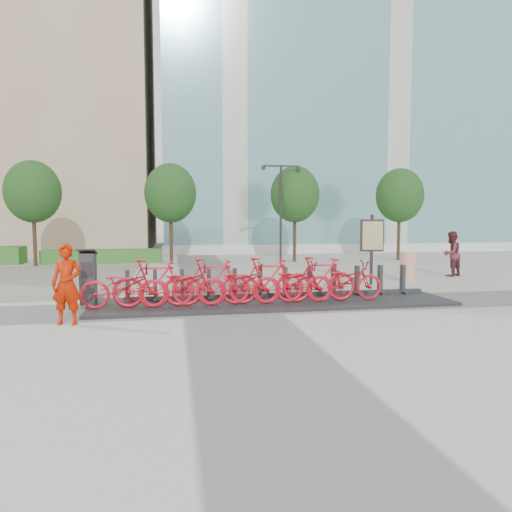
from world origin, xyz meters
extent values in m
plane|color=#A8A69B|center=(0.00, 0.00, 0.00)|extent=(120.00, 120.00, 0.00)
cube|color=#6297A3|center=(14.00, 26.00, 12.00)|extent=(32.00, 16.00, 24.00)
cube|color=#2C7625|center=(-5.00, 13.20, 0.35)|extent=(6.00, 1.20, 0.70)
cylinder|color=#4A3626|center=(-8.00, 12.00, 1.50)|extent=(0.18, 0.18, 3.00)
ellipsoid|color=#194016|center=(-8.00, 12.00, 3.60)|extent=(2.60, 2.60, 2.99)
cylinder|color=#4A3626|center=(-1.50, 12.00, 1.50)|extent=(0.18, 0.18, 3.00)
ellipsoid|color=#194016|center=(-1.50, 12.00, 3.60)|extent=(2.60, 2.60, 2.99)
cylinder|color=#4A3626|center=(5.00, 12.00, 1.50)|extent=(0.18, 0.18, 3.00)
ellipsoid|color=#194016|center=(5.00, 12.00, 3.60)|extent=(2.60, 2.60, 2.99)
cylinder|color=#4A3626|center=(11.00, 12.00, 1.50)|extent=(0.18, 0.18, 3.00)
ellipsoid|color=#194016|center=(11.00, 12.00, 3.60)|extent=(2.60, 2.60, 2.99)
cylinder|color=black|center=(4.00, 11.00, 2.50)|extent=(0.12, 0.12, 5.00)
cube|color=black|center=(3.55, 11.00, 4.95)|extent=(0.90, 0.08, 0.08)
cube|color=black|center=(4.45, 11.00, 4.95)|extent=(0.90, 0.08, 0.08)
cylinder|color=black|center=(3.10, 11.00, 4.85)|extent=(0.20, 0.20, 0.18)
cylinder|color=black|center=(4.90, 11.00, 4.85)|extent=(0.20, 0.20, 0.18)
cube|color=#262629|center=(1.30, 0.30, 0.04)|extent=(9.60, 2.40, 0.08)
imported|color=red|center=(-2.60, -0.05, 0.62)|extent=(2.07, 0.72, 1.09)
imported|color=red|center=(-1.88, -0.05, 0.68)|extent=(2.01, 0.57, 1.21)
imported|color=red|center=(-1.16, -0.05, 0.62)|extent=(2.07, 0.72, 1.09)
imported|color=red|center=(-0.44, -0.05, 0.68)|extent=(2.01, 0.57, 1.21)
imported|color=red|center=(0.28, -0.05, 0.62)|extent=(2.07, 0.72, 1.09)
imported|color=red|center=(1.00, -0.05, 0.68)|extent=(2.01, 0.57, 1.21)
imported|color=red|center=(1.72, -0.05, 0.62)|extent=(2.07, 0.72, 1.09)
imported|color=red|center=(2.44, -0.05, 0.68)|extent=(2.01, 0.57, 1.21)
imported|color=red|center=(3.16, -0.05, 0.62)|extent=(2.07, 0.72, 1.09)
cube|color=#302F32|center=(-3.55, 0.58, 0.75)|extent=(0.40, 0.35, 1.33)
cube|color=black|center=(-3.55, 0.58, 1.45)|extent=(0.48, 0.41, 0.17)
cube|color=black|center=(-3.55, 0.41, 1.01)|extent=(0.27, 0.04, 0.37)
imported|color=#B61A00|center=(-3.66, -1.31, 0.88)|extent=(0.70, 0.51, 1.76)
imported|color=maroon|center=(9.54, 4.86, 0.90)|extent=(1.08, 0.98, 1.80)
cylinder|color=#EA5209|center=(7.08, 3.77, 0.53)|extent=(0.63, 0.63, 1.07)
cylinder|color=black|center=(5.38, 3.19, 1.22)|extent=(0.11, 0.11, 2.44)
cube|color=black|center=(5.38, 3.19, 1.72)|extent=(0.80, 0.30, 1.11)
cube|color=tan|center=(5.38, 3.12, 1.72)|extent=(0.67, 0.18, 0.97)
camera|label=1|loc=(-1.37, -11.61, 2.27)|focal=32.00mm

